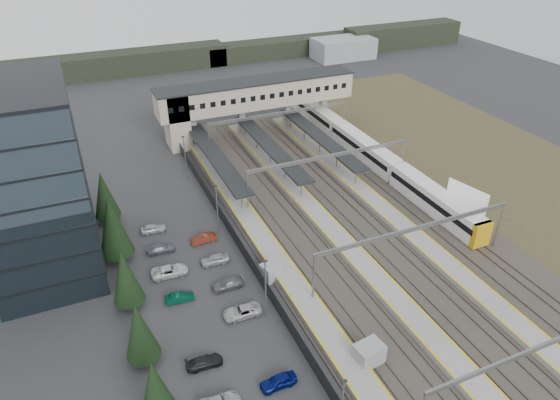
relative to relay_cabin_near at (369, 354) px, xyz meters
name	(u,v)px	position (x,y,z in m)	size (l,w,h in m)	color
ground	(299,260)	(0.85, 18.45, -1.23)	(220.00, 220.00, 0.00)	#2B2B2D
conifer_row	(130,295)	(-21.15, 14.59, 3.60)	(4.42, 49.82, 9.50)	black
car_park	(221,327)	(-12.63, 10.31, -0.63)	(10.65, 44.29, 1.30)	#97969A
lampposts	(238,243)	(-7.15, 19.70, 3.10)	(0.50, 53.25, 8.07)	gray
fence	(240,245)	(-5.65, 23.45, -0.23)	(0.08, 90.00, 2.00)	#26282B
relay_cabin_near	(369,354)	(0.00, 0.00, 0.00)	(3.24, 2.57, 2.47)	#929497
relay_cabin_far	(271,271)	(-3.95, 16.52, -0.14)	(2.84, 2.57, 2.19)	#929497
rail_corridor	(342,224)	(10.19, 23.45, -0.94)	(34.00, 90.00, 0.92)	#37322C
canopies	(270,146)	(7.85, 45.45, 2.69)	(23.10, 30.00, 3.28)	black
footbridge	(244,98)	(8.55, 60.45, 6.70)	(40.40, 6.40, 11.20)	tan
gantries	(368,193)	(12.85, 21.45, 4.76)	(28.40, 62.28, 7.17)	gray
train	(365,150)	(24.85, 40.91, 0.85)	(2.91, 60.77, 3.66)	white
billboard	(467,197)	(27.49, 17.51, 2.73)	(1.79, 6.53, 5.82)	gray
scrub_east	(522,179)	(45.85, 23.45, -1.20)	(34.00, 120.00, 0.06)	#413B23
treeline_far	(238,53)	(24.66, 110.73, 1.72)	(170.00, 19.00, 7.00)	black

